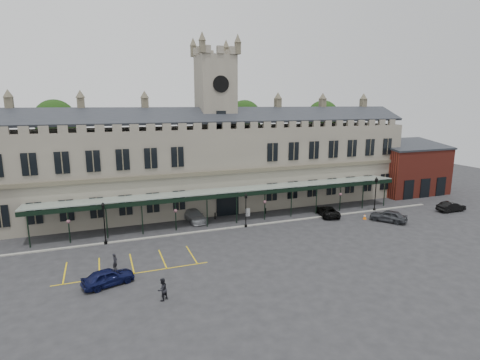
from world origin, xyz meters
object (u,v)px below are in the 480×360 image
object	(u,v)px
lamp_post_left	(104,219)
clock_tower	(216,119)
lamp_post_mid	(246,207)
car_right_b	(451,207)
car_taxi	(194,216)
station_building	(217,164)
person_b	(162,289)
person_a	(115,262)
traffic_cone	(365,217)
sign_board	(248,212)
car_van	(327,211)
car_right_a	(388,216)
lamp_post_right	(376,191)
car_left_a	(108,277)

from	to	relation	value
lamp_post_left	clock_tower	bearing A→B (deg)	33.17
lamp_post_mid	car_right_b	distance (m)	30.80
car_taxi	car_right_b	xyz separation A→B (m)	(36.00, -8.69, -0.04)
station_building	person_b	xyz separation A→B (m)	(-12.30, -25.06, -5.54)
clock_tower	person_a	bearing A→B (deg)	-130.83
person_a	station_building	bearing A→B (deg)	-11.93
traffic_cone	person_b	xyz separation A→B (m)	(-29.10, -11.79, 0.58)
sign_board	car_van	bearing A→B (deg)	-7.97
person_a	person_b	size ratio (longest dim) A/B	0.88
car_right_b	person_a	xyz separation A→B (m)	(-46.56, -3.33, 0.11)
clock_tower	car_right_a	distance (m)	27.34
sign_board	car_right_a	distance (m)	18.76
car_right_a	car_right_b	xyz separation A→B (m)	(12.00, 0.64, -0.08)
lamp_post_mid	car_right_b	world-z (taller)	lamp_post_mid
station_building	car_taxi	distance (m)	9.62
lamp_post_right	car_taxi	bearing A→B (deg)	170.09
car_right_a	person_a	size ratio (longest dim) A/B	2.83
lamp_post_mid	traffic_cone	world-z (taller)	lamp_post_mid
car_taxi	car_left_a	bearing A→B (deg)	-134.91
car_left_a	car_van	size ratio (longest dim) A/B	0.88
car_van	car_right_a	bearing A→B (deg)	154.42
car_right_a	person_b	xyz separation A→B (m)	(-31.30, -9.82, 0.14)
lamp_post_left	lamp_post_right	size ratio (longest dim) A/B	0.96
lamp_post_left	car_right_a	world-z (taller)	lamp_post_left
lamp_post_mid	traffic_cone	bearing A→B (deg)	-9.20
car_right_a	person_a	bearing A→B (deg)	-31.28
person_b	clock_tower	bearing A→B (deg)	-150.52
lamp_post_left	station_building	bearing A→B (deg)	32.96
clock_tower	lamp_post_right	world-z (taller)	clock_tower
lamp_post_right	lamp_post_mid	bearing A→B (deg)	-179.40
traffic_cone	car_van	xyz separation A→B (m)	(-3.84, 3.14, 0.33)
car_right_a	car_left_a	bearing A→B (deg)	-26.70
sign_board	lamp_post_right	bearing A→B (deg)	-0.90
lamp_post_right	car_left_a	bearing A→B (deg)	-164.29
car_taxi	car_van	distance (m)	18.45
clock_tower	sign_board	world-z (taller)	clock_tower
traffic_cone	car_left_a	bearing A→B (deg)	-167.09
sign_board	car_van	size ratio (longest dim) A/B	0.23
sign_board	car_taxi	world-z (taller)	car_taxi
person_b	traffic_cone	bearing A→B (deg)	167.61
station_building	sign_board	world-z (taller)	station_building
clock_tower	person_a	xyz separation A→B (m)	(-15.56, -18.01, -12.29)
lamp_post_left	lamp_post_right	distance (m)	37.08
lamp_post_mid	car_taxi	size ratio (longest dim) A/B	0.85
lamp_post_mid	lamp_post_left	bearing A→B (deg)	179.71
car_right_a	station_building	bearing A→B (deg)	-74.46
car_right_a	person_b	world-z (taller)	person_b
car_left_a	person_b	distance (m)	5.79
car_left_a	car_right_b	bearing A→B (deg)	-100.04
lamp_post_mid	car_right_b	xyz separation A→B (m)	(30.48, -3.97, -1.92)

